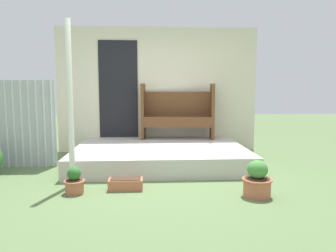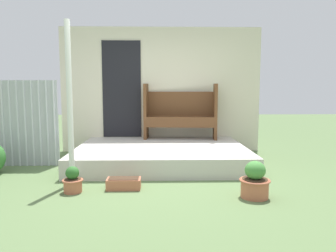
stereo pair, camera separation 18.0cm
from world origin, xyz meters
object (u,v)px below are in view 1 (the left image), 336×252
support_post (70,104)px  bench (178,111)px  planter_box_rect (126,184)px  flower_pot_middle (257,181)px  flower_pot_left (74,182)px

support_post → bench: bearing=52.5°
support_post → planter_box_rect: size_ratio=5.00×
flower_pot_middle → planter_box_rect: size_ratio=1.01×
bench → flower_pot_left: (-1.56, -2.53, -0.72)m
planter_box_rect → flower_pot_left: bearing=-168.8°
planter_box_rect → flower_pot_middle: bearing=-13.3°
flower_pot_left → bench: bearing=58.4°
bench → flower_pot_left: bench is taller
bench → flower_pot_left: 3.06m
bench → support_post: bearing=-122.7°
support_post → planter_box_rect: (0.75, -0.24, -1.06)m
flower_pot_left → flower_pot_middle: bearing=-6.5°
flower_pot_middle → planter_box_rect: bearing=166.7°
support_post → planter_box_rect: bearing=-18.0°
bench → planter_box_rect: (-0.91, -2.40, -0.80)m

